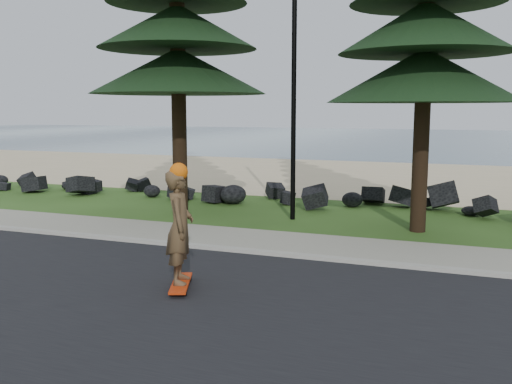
% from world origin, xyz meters
% --- Properties ---
extents(ground, '(160.00, 160.00, 0.00)m').
position_xyz_m(ground, '(0.00, 0.00, 0.00)').
color(ground, '#2B4A17').
rests_on(ground, ground).
extents(road, '(160.00, 7.00, 0.02)m').
position_xyz_m(road, '(0.00, -4.50, 0.01)').
color(road, black).
rests_on(road, ground).
extents(kerb, '(160.00, 0.20, 0.10)m').
position_xyz_m(kerb, '(0.00, -0.90, 0.05)').
color(kerb, '#ABA89A').
rests_on(kerb, ground).
extents(sidewalk, '(160.00, 2.00, 0.08)m').
position_xyz_m(sidewalk, '(0.00, 0.20, 0.04)').
color(sidewalk, '#A09B86').
rests_on(sidewalk, ground).
extents(beach_sand, '(160.00, 15.00, 0.01)m').
position_xyz_m(beach_sand, '(0.00, 14.50, 0.01)').
color(beach_sand, '#C5B683').
rests_on(beach_sand, ground).
extents(ocean, '(160.00, 58.00, 0.01)m').
position_xyz_m(ocean, '(0.00, 51.00, 0.00)').
color(ocean, '#365668').
rests_on(ocean, ground).
extents(seawall_boulders, '(60.00, 2.40, 1.10)m').
position_xyz_m(seawall_boulders, '(0.00, 5.60, 0.00)').
color(seawall_boulders, black).
rests_on(seawall_boulders, ground).
extents(lamp_post, '(0.25, 0.14, 8.14)m').
position_xyz_m(lamp_post, '(0.00, 3.20, 4.13)').
color(lamp_post, black).
rests_on(lamp_post, ground).
extents(skateboarder, '(0.71, 1.21, 2.21)m').
position_xyz_m(skateboarder, '(0.06, -3.64, 1.11)').
color(skateboarder, red).
rests_on(skateboarder, ground).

